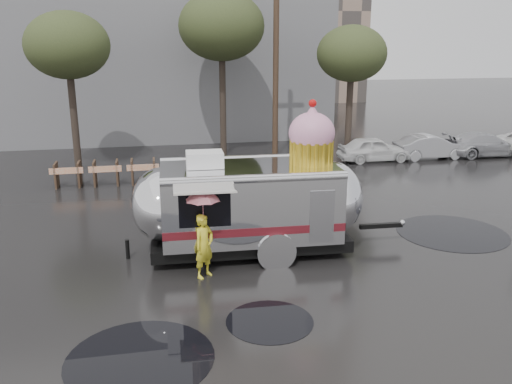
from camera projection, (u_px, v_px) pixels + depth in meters
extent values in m
plane|color=black|center=(303.00, 274.00, 13.96)|extent=(120.00, 120.00, 0.00)
cylinder|color=black|center=(270.00, 321.00, 11.65)|extent=(1.90, 1.90, 0.01)
cylinder|color=black|center=(140.00, 359.00, 10.30)|extent=(2.84, 2.84, 0.01)
cylinder|color=black|center=(215.00, 211.00, 18.96)|extent=(3.01, 3.01, 0.01)
cylinder|color=black|center=(452.00, 233.00, 16.90)|extent=(3.39, 3.39, 0.01)
cube|color=slate|center=(139.00, 26.00, 34.04)|extent=(22.00, 12.00, 13.00)
cylinder|color=#473323|center=(276.00, 66.00, 26.37)|extent=(0.28, 0.28, 9.00)
cylinder|color=#382D26|center=(73.00, 106.00, 24.11)|extent=(0.32, 0.32, 5.85)
ellipsoid|color=#2F3A1D|center=(67.00, 45.00, 23.39)|extent=(3.64, 3.64, 2.86)
cylinder|color=#382D26|center=(223.00, 88.00, 27.16)|extent=(0.32, 0.32, 6.75)
ellipsoid|color=#2F3A1D|center=(222.00, 26.00, 26.33)|extent=(4.20, 4.20, 3.30)
cylinder|color=#382D26|center=(349.00, 104.00, 26.58)|extent=(0.32, 0.32, 5.40)
ellipsoid|color=#2F3A1D|center=(352.00, 53.00, 25.91)|extent=(3.36, 3.36, 2.64)
cube|color=#473323|center=(56.00, 175.00, 21.86)|extent=(0.08, 0.80, 1.00)
cube|color=#473323|center=(80.00, 174.00, 22.03)|extent=(0.08, 0.80, 1.00)
cube|color=#E5590C|center=(66.00, 171.00, 21.52)|extent=(1.30, 0.04, 0.25)
cube|color=#473323|center=(95.00, 173.00, 22.14)|extent=(0.08, 0.80, 1.00)
cube|color=#473323|center=(117.00, 172.00, 22.31)|extent=(0.08, 0.80, 1.00)
cube|color=#E5590C|center=(105.00, 169.00, 21.79)|extent=(1.30, 0.04, 0.25)
cube|color=#473323|center=(132.00, 172.00, 22.42)|extent=(0.08, 0.80, 1.00)
cube|color=#473323|center=(154.00, 171.00, 22.58)|extent=(0.08, 0.80, 1.00)
cube|color=#E5590C|center=(143.00, 167.00, 22.07)|extent=(1.30, 0.04, 0.25)
imported|color=silver|center=(374.00, 147.00, 26.38)|extent=(4.00, 1.80, 1.40)
imported|color=#B2B2B7|center=(431.00, 145.00, 26.93)|extent=(4.00, 1.80, 1.40)
imported|color=#B2B2B7|center=(485.00, 142.00, 27.48)|extent=(4.20, 1.80, 1.44)
cube|color=silver|center=(249.00, 200.00, 15.04)|extent=(4.88, 2.67, 1.96)
ellipsoid|color=silver|center=(332.00, 196.00, 15.41)|extent=(1.72, 2.56, 1.96)
ellipsoid|color=silver|center=(162.00, 204.00, 14.67)|extent=(1.72, 2.56, 1.96)
cube|color=black|center=(249.00, 238.00, 15.36)|extent=(5.53, 2.36, 0.33)
cylinder|color=black|center=(276.00, 252.00, 14.38)|extent=(0.77, 0.27, 0.76)
cylinder|color=black|center=(261.00, 224.00, 16.51)|extent=(0.77, 0.27, 0.76)
cylinder|color=silver|center=(277.00, 253.00, 14.22)|extent=(1.05, 0.14, 1.05)
cube|color=black|center=(381.00, 226.00, 15.92)|extent=(1.31, 0.17, 0.13)
sphere|color=silver|center=(402.00, 223.00, 16.00)|extent=(0.18, 0.18, 0.17)
cylinder|color=black|center=(128.00, 249.00, 14.87)|extent=(0.11, 0.11, 0.55)
cube|color=#541219|center=(256.00, 232.00, 13.99)|extent=(4.80, 0.19, 0.22)
cube|color=#541219|center=(243.00, 204.00, 16.36)|extent=(4.80, 0.19, 0.22)
cube|color=black|center=(205.00, 211.00, 13.60)|extent=(1.31, 0.07, 0.87)
cube|color=beige|center=(205.00, 193.00, 13.20)|extent=(1.54, 0.59, 0.16)
cube|color=silver|center=(322.00, 217.00, 14.16)|extent=(0.66, 0.05, 1.42)
cube|color=white|center=(205.00, 159.00, 14.53)|extent=(1.01, 0.74, 0.41)
cylinder|color=gold|center=(311.00, 152.00, 14.95)|extent=(1.17, 1.17, 0.65)
ellipsoid|color=pink|center=(312.00, 133.00, 14.80)|extent=(1.31, 1.31, 1.13)
cone|color=pink|center=(312.00, 112.00, 14.64)|extent=(0.56, 0.56, 0.44)
sphere|color=red|center=(313.00, 103.00, 14.58)|extent=(0.23, 0.23, 0.22)
imported|color=yellow|center=(204.00, 246.00, 13.61)|extent=(0.71, 0.69, 1.66)
imported|color=pink|center=(203.00, 205.00, 13.31)|extent=(1.05, 1.05, 0.72)
cylinder|color=black|center=(204.00, 246.00, 13.61)|extent=(0.02, 0.02, 1.65)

